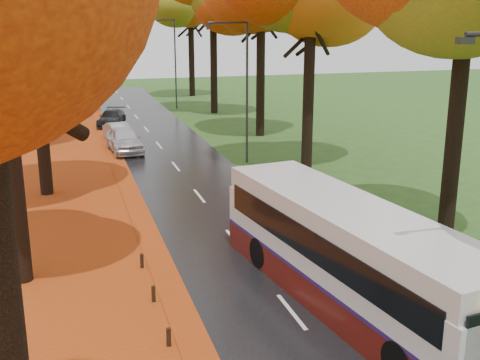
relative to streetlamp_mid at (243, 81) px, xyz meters
name	(u,v)px	position (x,y,z in m)	size (l,w,h in m)	color
road	(195,191)	(-3.95, -5.00, -4.69)	(6.50, 90.00, 0.04)	black
centre_line	(195,190)	(-3.95, -5.00, -4.67)	(0.12, 90.00, 0.01)	silver
leaf_drift	(132,195)	(-7.00, -5.00, -4.67)	(0.90, 90.00, 0.01)	#B34C12
streetlamp_mid	(243,81)	(0.00, 0.00, 0.00)	(2.45, 0.18, 8.00)	#333538
streetlamp_far	(172,56)	(0.00, 22.00, 0.00)	(2.45, 0.18, 8.00)	#333538
bus	(349,253)	(-2.18, -17.94, -3.10)	(4.16, 11.64, 3.00)	#53120C
car_white	(124,140)	(-6.30, 4.64, -3.90)	(1.82, 4.52, 1.54)	silver
car_silver	(119,133)	(-6.30, 7.94, -4.06)	(1.30, 3.73, 1.23)	#95979C
car_dark	(111,118)	(-6.28, 14.33, -4.07)	(1.70, 4.18, 1.21)	black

